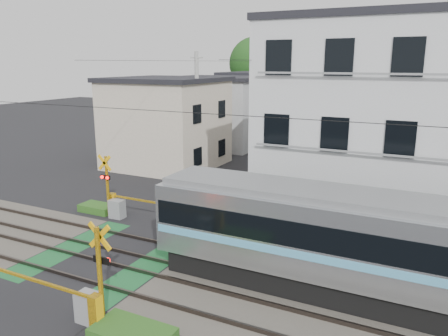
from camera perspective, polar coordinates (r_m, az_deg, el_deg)
The scene contains 11 objects.
ground at distance 17.78m, azimuth -15.00°, elevation -11.14°, with size 120.00×120.00×0.00m, color black.
track_bed at distance 17.76m, azimuth -15.00°, elevation -11.03°, with size 120.00×120.00×0.14m.
crossing_signal_near at distance 13.50m, azimuth -17.17°, elevation -16.28°, with size 4.74×0.65×3.09m.
crossing_signal_far at distance 21.68m, azimuth -13.92°, elevation -4.50°, with size 4.74×0.65×3.09m.
apartment_block at distance 21.72m, azimuth 19.82°, elevation 5.82°, with size 10.20×8.36×9.30m.
houses_row at distance 39.54m, azimuth 10.68°, elevation 7.50°, with size 22.07×31.35×6.80m.
tree_hill at distance 61.17m, azimuth 16.41°, elevation 11.81°, with size 40.00×13.41×11.64m.
catenary at distance 13.44m, azimuth 3.73°, elevation -1.99°, with size 60.00×5.04×7.00m.
utility_poles at distance 37.08m, azimuth 7.52°, elevation 8.53°, with size 7.90×42.00×8.00m.
pedestrian at distance 48.51m, azimuth 14.27°, elevation 5.51°, with size 0.59×0.39×1.61m, color black.
weed_patches at distance 16.60m, azimuth -10.57°, elevation -12.02°, with size 10.25×8.80×0.40m.
Camera 1 is at (10.98, -11.92, 7.31)m, focal length 35.00 mm.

